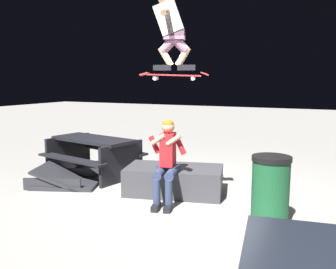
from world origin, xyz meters
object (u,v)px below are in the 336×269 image
skater_airborne (171,28)px  picnic_table_back (93,150)px  person_sitting_on_ledge (167,158)px  kicker_ramp (68,181)px  ledge_box_main (174,180)px  trash_bin (270,191)px  skateboard (174,75)px

skater_airborne → picnic_table_back: bearing=-20.3°
person_sitting_on_ledge → kicker_ramp: person_sitting_on_ledge is taller
ledge_box_main → picnic_table_back: picnic_table_back is taller
skater_airborne → trash_bin: (-1.56, 0.34, -2.16)m
skater_airborne → picnic_table_back: (2.02, -0.75, -2.13)m
skater_airborne → kicker_ramp: 3.27m
skateboard → kicker_ramp: 2.81m
ledge_box_main → person_sitting_on_ledge: bearing=100.3°
kicker_ramp → person_sitting_on_ledge: bearing=177.4°
person_sitting_on_ledge → skater_airborne: skater_airborne is taller
person_sitting_on_ledge → picnic_table_back: (1.99, -0.83, -0.20)m
kicker_ramp → skater_airborne: bearing=179.8°
skateboard → picnic_table_back: 2.63m
picnic_table_back → trash_bin: trash_bin is taller
picnic_table_back → kicker_ramp: bearing=88.0°
skateboard → trash_bin: 2.14m
skateboard → picnic_table_back: size_ratio=0.53×
picnic_table_back → trash_bin: bearing=163.0°
ledge_box_main → skateboard: bearing=114.0°
kicker_ramp → ledge_box_main: bearing=-169.1°
skater_airborne → ledge_box_main: bearing=-74.2°
skateboard → skater_airborne: 0.69m
skater_airborne → kicker_ramp: size_ratio=0.83×
person_sitting_on_ledge → ledge_box_main: bearing=-79.7°
skateboard → trash_bin: size_ratio=1.12×
ledge_box_main → kicker_ramp: (1.94, 0.37, -0.15)m
skater_airborne → trash_bin: size_ratio=1.21×
person_sitting_on_ledge → skateboard: skateboard is taller
skater_airborne → picnic_table_back: size_ratio=0.58×
skater_airborne → person_sitting_on_ledge: bearing=74.9°
person_sitting_on_ledge → trash_bin: size_ratio=1.39×
person_sitting_on_ledge → kicker_ramp: (2.02, -0.09, -0.63)m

